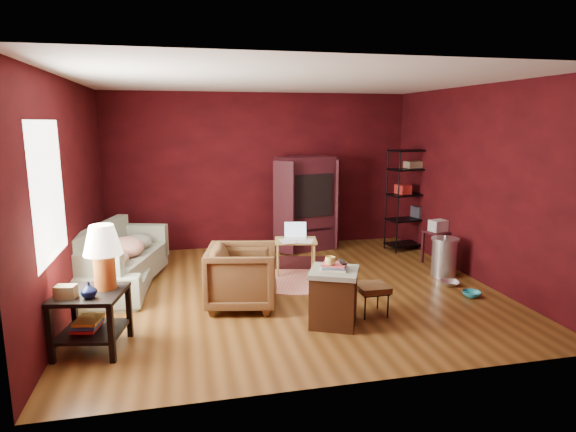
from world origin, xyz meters
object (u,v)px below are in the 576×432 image
at_px(laptop_desk, 296,243).
at_px(wire_shelving, 413,195).
at_px(side_table, 97,276).
at_px(hamper, 334,296).
at_px(sofa, 121,257).
at_px(tv_armoire, 306,202).
at_px(armchair, 242,274).

height_order(laptop_desk, wire_shelving, wire_shelving).
relative_size(side_table, hamper, 1.71).
bearing_deg(sofa, wire_shelving, -74.31).
bearing_deg(tv_armoire, sofa, -168.30).
relative_size(tv_armoire, wire_shelving, 0.93).
height_order(sofa, side_table, side_table).
relative_size(armchair, side_table, 0.67).
bearing_deg(laptop_desk, armchair, -118.72).
bearing_deg(wire_shelving, sofa, -178.65).
height_order(armchair, wire_shelving, wire_shelving).
xyz_separation_m(tv_armoire, wire_shelving, (1.88, -0.37, 0.12)).
bearing_deg(wire_shelving, hamper, -139.51).
distance_m(sofa, laptop_desk, 2.53).
xyz_separation_m(armchair, side_table, (-1.56, -0.79, 0.34)).
height_order(tv_armoire, wire_shelving, wire_shelving).
xyz_separation_m(laptop_desk, wire_shelving, (2.40, 0.98, 0.51)).
xyz_separation_m(side_table, tv_armoire, (3.03, 3.29, 0.11)).
height_order(sofa, hamper, sofa).
height_order(sofa, armchair, armchair).
distance_m(side_table, laptop_desk, 3.19).
bearing_deg(armchair, laptop_desk, -28.29).
height_order(sofa, laptop_desk, sofa).
distance_m(side_table, wire_shelving, 5.72).
relative_size(side_table, wire_shelving, 0.70).
distance_m(sofa, hamper, 3.17).
relative_size(sofa, tv_armoire, 1.27).
height_order(side_table, wire_shelving, wire_shelving).
xyz_separation_m(armchair, tv_armoire, (1.47, 2.50, 0.45)).
distance_m(hamper, laptop_desk, 1.93).
height_order(armchair, side_table, side_table).
distance_m(armchair, tv_armoire, 2.94).
bearing_deg(hamper, side_table, -179.68).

